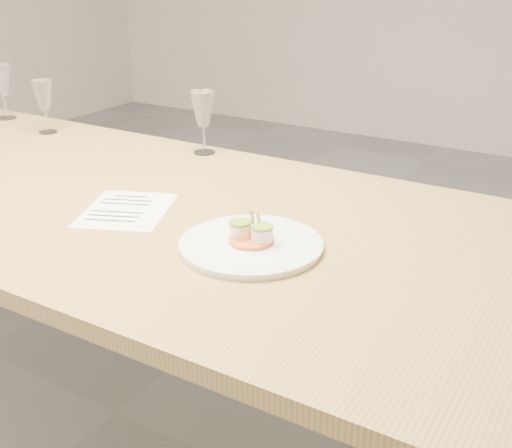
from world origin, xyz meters
The scene contains 7 objects.
ground centered at (0.00, 0.00, 0.00)m, with size 7.00×7.00×0.00m, color slate.
dining_table centered at (0.00, 0.00, 0.68)m, with size 2.40×1.00×0.75m.
dinner_plate centered at (0.57, -0.10, 0.76)m, with size 0.31×0.31×0.08m.
recipe_sheet centered at (0.19, -0.07, 0.75)m, with size 0.28×0.31×0.00m.
wine_glass_0 centered at (-0.85, 0.41, 0.89)m, with size 0.08×0.08×0.20m.
wine_glass_1 centered at (-0.55, 0.34, 0.88)m, with size 0.07×0.07×0.18m.
wine_glass_2 centered at (0.07, 0.43, 0.89)m, with size 0.08×0.08×0.20m.
Camera 1 is at (1.22, -1.16, 1.34)m, focal length 45.00 mm.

